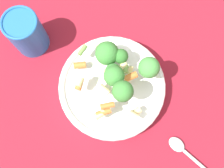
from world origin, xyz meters
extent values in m
plane|color=maroon|center=(0.00, 0.00, 0.00)|extent=(3.00, 3.00, 0.00)
cylinder|color=white|center=(0.00, 0.00, 0.02)|extent=(0.22, 0.22, 0.04)
torus|color=white|center=(0.00, 0.00, 0.04)|extent=(0.22, 0.22, 0.01)
cylinder|color=#8CB766|center=(-0.04, -0.04, 0.05)|extent=(0.02, 0.02, 0.02)
sphere|color=#3D8438|center=(-0.04, -0.04, 0.08)|extent=(0.05, 0.05, 0.05)
cylinder|color=#8CB766|center=(-0.05, -0.01, 0.06)|extent=(0.01, 0.01, 0.01)
sphere|color=#33722D|center=(-0.05, -0.01, 0.08)|extent=(0.03, 0.03, 0.03)
cylinder|color=#8CB766|center=(-0.06, 0.05, 0.06)|extent=(0.01, 0.01, 0.02)
sphere|color=#479342|center=(-0.06, 0.05, 0.09)|extent=(0.04, 0.04, 0.04)
cylinder|color=#8CB766|center=(-0.02, -0.01, 0.06)|extent=(0.01, 0.01, 0.02)
sphere|color=#3D8438|center=(-0.02, -0.01, 0.08)|extent=(0.03, 0.03, 0.03)
cylinder|color=#8CB766|center=(0.01, 0.03, 0.08)|extent=(0.01, 0.01, 0.02)
sphere|color=#3D8438|center=(0.01, 0.03, 0.11)|extent=(0.04, 0.04, 0.04)
cylinder|color=#8CB766|center=(-0.01, 0.00, 0.07)|extent=(0.01, 0.01, 0.02)
sphere|color=#3D8438|center=(-0.01, 0.00, 0.09)|extent=(0.04, 0.04, 0.04)
cylinder|color=orange|center=(0.04, -0.05, 0.07)|extent=(0.02, 0.02, 0.01)
cylinder|color=beige|center=(-0.04, 0.02, 0.05)|extent=(0.02, 0.01, 0.01)
cylinder|color=orange|center=(0.06, 0.02, 0.07)|extent=(0.03, 0.03, 0.01)
cylinder|color=#729E4C|center=(-0.02, -0.08, 0.07)|extent=(0.02, 0.01, 0.01)
cylinder|color=orange|center=(0.04, 0.02, 0.08)|extent=(0.03, 0.03, 0.01)
cylinder|color=#729E4C|center=(-0.04, -0.06, 0.06)|extent=(0.02, 0.02, 0.01)
cylinder|color=beige|center=(0.07, 0.01, 0.07)|extent=(0.02, 0.02, 0.01)
cylinder|color=beige|center=(0.03, 0.07, 0.06)|extent=(0.01, 0.02, 0.01)
cylinder|color=beige|center=(0.02, -0.01, 0.05)|extent=(0.01, 0.02, 0.01)
cylinder|color=beige|center=(-0.01, -0.01, 0.08)|extent=(0.03, 0.02, 0.01)
cylinder|color=#729E4C|center=(-0.04, 0.01, 0.07)|extent=(0.02, 0.02, 0.01)
cylinder|color=beige|center=(-0.04, 0.00, 0.07)|extent=(0.02, 0.01, 0.01)
cylinder|color=orange|center=(-0.03, 0.03, 0.07)|extent=(0.03, 0.03, 0.01)
cylinder|color=orange|center=(0.00, -0.08, 0.05)|extent=(0.03, 0.03, 0.01)
cylinder|color=#729E4C|center=(-0.04, 0.00, 0.06)|extent=(0.03, 0.02, 0.01)
cylinder|color=beige|center=(0.03, -0.05, 0.08)|extent=(0.02, 0.02, 0.01)
cylinder|color=beige|center=(0.02, 0.07, 0.05)|extent=(0.03, 0.02, 0.01)
cylinder|color=#2366B2|center=(0.00, -0.21, 0.05)|extent=(0.07, 0.07, 0.10)
torus|color=#2366B2|center=(0.00, -0.21, 0.10)|extent=(0.07, 0.07, 0.01)
ellipsoid|color=silver|center=(0.03, 0.18, 0.01)|extent=(0.03, 0.04, 0.01)
camera|label=1|loc=(0.11, 0.07, 0.56)|focal=42.00mm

